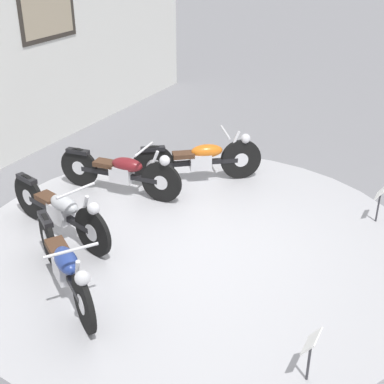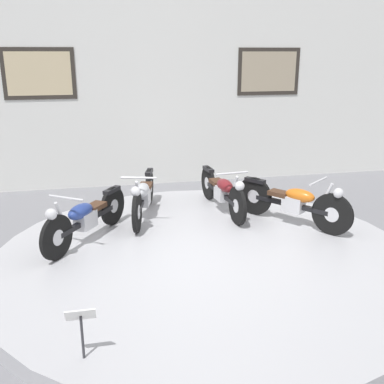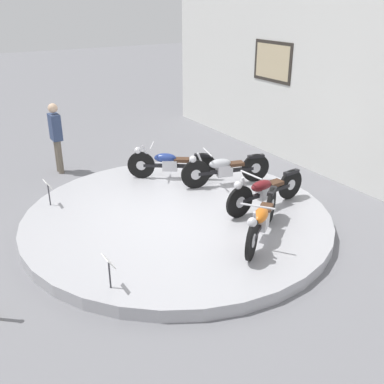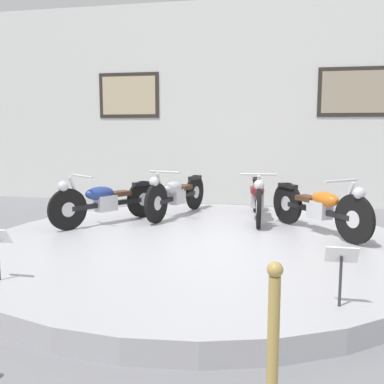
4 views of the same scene
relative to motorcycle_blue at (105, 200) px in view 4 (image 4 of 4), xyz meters
name	(u,v)px [view 4 (image 4 of 4)]	position (x,y,z in m)	size (l,w,h in m)	color
ground_plane	(198,256)	(1.58, -0.70, -0.58)	(60.00, 60.00, 0.00)	slate
display_platform	(198,248)	(1.58, -0.70, -0.48)	(5.68, 5.68, 0.21)	#ADADB2
back_wall	(236,104)	(1.58, 3.55, 1.60)	(14.00, 0.22, 4.36)	silver
motorcycle_blue	(105,200)	(0.00, 0.00, 0.00)	(1.14, 1.64, 0.78)	black
motorcycle_silver	(176,194)	(0.91, 0.82, 0.01)	(0.64, 1.92, 0.79)	black
motorcycle_maroon	(257,196)	(2.24, 0.82, 0.00)	(0.54, 1.95, 0.78)	black
motorcycle_orange	(320,206)	(3.15, 0.00, 0.01)	(1.25, 1.60, 0.79)	black
info_placard_front_centre	(341,263)	(3.14, -2.64, 0.00)	(0.26, 0.11, 0.51)	#333338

